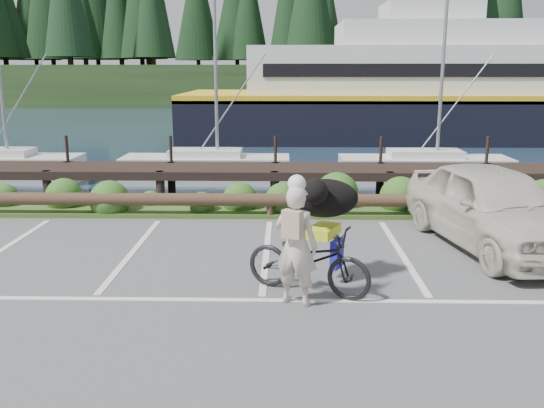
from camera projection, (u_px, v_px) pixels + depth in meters
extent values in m
plane|color=#4C4D4F|center=(263.00, 291.00, 9.22)|extent=(72.00, 72.00, 0.00)
plane|color=#1B2B41|center=(281.00, 118.00, 56.21)|extent=(160.00, 160.00, 0.00)
cube|color=#3D5B21|center=(271.00, 209.00, 14.37)|extent=(34.00, 1.60, 0.10)
imported|color=black|center=(308.00, 260.00, 9.02)|extent=(2.17, 1.51, 1.08)
imported|color=beige|center=(296.00, 246.00, 8.52)|extent=(0.79, 0.68, 1.83)
ellipsoid|color=black|center=(324.00, 198.00, 9.40)|extent=(0.96, 1.24, 0.64)
imported|color=beige|center=(493.00, 206.00, 11.33)|extent=(2.83, 5.13, 1.65)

